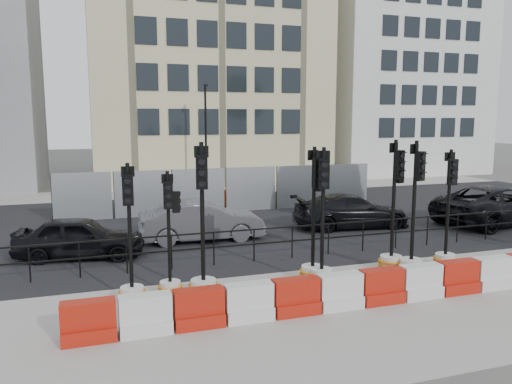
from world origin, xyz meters
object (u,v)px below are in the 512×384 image
object	(u,v)px
traffic_signal_d	(314,250)
car_c	(351,211)
traffic_signal_h	(446,244)
car_a	(80,238)
traffic_signal_a	(131,275)

from	to	relation	value
traffic_signal_d	car_c	size ratio (longest dim) A/B	0.75
traffic_signal_d	traffic_signal_h	distance (m)	4.03
car_a	car_c	world-z (taller)	car_c
traffic_signal_a	car_c	size ratio (longest dim) A/B	0.69
traffic_signal_h	car_c	world-z (taller)	traffic_signal_h
traffic_signal_a	traffic_signal_h	distance (m)	8.58
traffic_signal_a	traffic_signal_h	bearing A→B (deg)	7.88
car_c	traffic_signal_h	bearing A→B (deg)	-174.40
traffic_signal_d	traffic_signal_a	bearing A→B (deg)	165.86
traffic_signal_a	car_c	xyz separation A→B (m)	(8.62, 5.47, -0.01)
car_a	car_c	size ratio (longest dim) A/B	0.86
traffic_signal_a	traffic_signal_d	xyz separation A→B (m)	(4.55, 0.10, 0.17)
traffic_signal_d	car_c	bearing A→B (deg)	37.47
traffic_signal_a	traffic_signal_h	size ratio (longest dim) A/B	0.96
traffic_signal_d	car_a	world-z (taller)	traffic_signal_d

